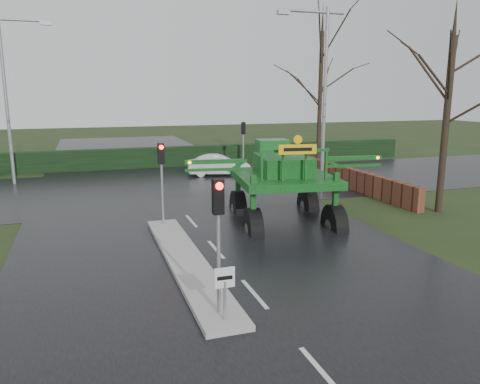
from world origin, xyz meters
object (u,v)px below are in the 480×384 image
object	(u,v)px
street_light_left_far	(10,85)
traffic_signal_mid	(161,166)
street_light_right	(320,84)
crop_sprayer	(252,175)
traffic_signal_near	(218,218)
white_sedan	(219,175)
keep_left_sign	(225,285)
traffic_signal_far	(243,135)

from	to	relation	value
street_light_left_far	traffic_signal_mid	bearing A→B (deg)	-61.14
street_light_right	crop_sprayer	xyz separation A→B (m)	(-6.11, -6.05, -3.69)
traffic_signal_near	white_sedan	world-z (taller)	traffic_signal_near
traffic_signal_mid	crop_sprayer	xyz separation A→B (m)	(3.38, -1.54, -0.29)
traffic_signal_near	white_sedan	distance (m)	20.89
street_light_right	white_sedan	bearing A→B (deg)	118.74
keep_left_sign	traffic_signal_far	bearing A→B (deg)	70.07
street_light_right	traffic_signal_mid	bearing A→B (deg)	-154.60
street_light_right	white_sedan	distance (m)	9.91
street_light_left_far	white_sedan	distance (m)	13.99
traffic_signal_far	white_sedan	size ratio (longest dim) A/B	0.83
traffic_signal_mid	street_light_right	size ratio (longest dim) A/B	0.35
keep_left_sign	street_light_right	bearing A→B (deg)	54.88
traffic_signal_near	traffic_signal_far	xyz separation A→B (m)	(7.80, 21.02, 0.00)
traffic_signal_near	crop_sprayer	distance (m)	7.74
traffic_signal_near	street_light_right	xyz separation A→B (m)	(9.49, 13.01, 3.40)
traffic_signal_mid	white_sedan	world-z (taller)	traffic_signal_mid
keep_left_sign	white_sedan	xyz separation A→B (m)	(5.70, 20.42, -1.06)
traffic_signal_near	street_light_left_far	xyz separation A→B (m)	(-6.89, 21.01, 3.40)
traffic_signal_mid	traffic_signal_far	distance (m)	14.75
street_light_right	traffic_signal_near	bearing A→B (deg)	-126.13
traffic_signal_far	crop_sprayer	world-z (taller)	crop_sprayer
keep_left_sign	traffic_signal_mid	size ratio (longest dim) A/B	0.38
traffic_signal_near	crop_sprayer	world-z (taller)	crop_sprayer
traffic_signal_mid	street_light_left_far	xyz separation A→B (m)	(-6.89, 12.51, 3.40)
traffic_signal_mid	traffic_signal_far	world-z (taller)	same
traffic_signal_far	street_light_left_far	bearing A→B (deg)	0.03
keep_left_sign	traffic_signal_near	bearing A→B (deg)	90.00
keep_left_sign	white_sedan	world-z (taller)	keep_left_sign
traffic_signal_near	street_light_left_far	distance (m)	22.37
traffic_signal_far	white_sedan	distance (m)	3.51
traffic_signal_far	street_light_right	bearing A→B (deg)	101.95
traffic_signal_mid	traffic_signal_far	bearing A→B (deg)	58.07
traffic_signal_mid	white_sedan	bearing A→B (deg)	63.49
keep_left_sign	street_light_left_far	xyz separation A→B (m)	(-6.89, 21.50, 4.93)
traffic_signal_far	traffic_signal_near	bearing A→B (deg)	69.64
keep_left_sign	traffic_signal_far	size ratio (longest dim) A/B	0.38
traffic_signal_mid	traffic_signal_far	size ratio (longest dim) A/B	1.00
street_light_left_far	street_light_right	bearing A→B (deg)	-26.02
white_sedan	crop_sprayer	bearing A→B (deg)	-178.59
keep_left_sign	street_light_left_far	bearing A→B (deg)	107.78
crop_sprayer	keep_left_sign	bearing A→B (deg)	-106.23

